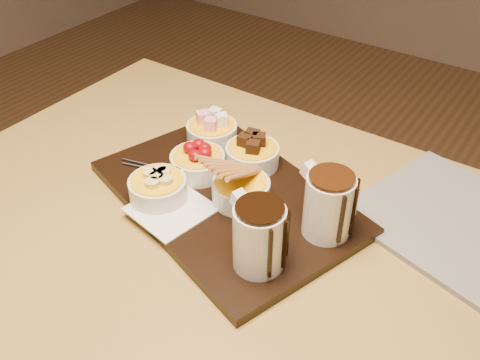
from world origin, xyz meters
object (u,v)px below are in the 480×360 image
Objects in this scene: dining_table at (245,274)px; newspaper at (469,230)px; pitcher_dark_chocolate at (259,238)px; serving_board at (226,197)px; pitcher_milk_chocolate at (328,206)px; bowl_strawberries at (198,164)px.

dining_table is 3.45× the size of newspaper.
dining_table is 11.39× the size of pitcher_dark_chocolate.
serving_board is at bearing 147.44° from dining_table.
pitcher_milk_chocolate is (0.19, 0.01, 0.06)m from serving_board.
bowl_strawberries is (-0.08, 0.02, 0.03)m from serving_board.
serving_board is at bearing -141.31° from newspaper.
bowl_strawberries is at bearing 167.35° from pitcher_dark_chocolate.
bowl_strawberries is at bearing -147.24° from newspaper.
newspaper is (0.45, 0.15, -0.03)m from bowl_strawberries.
bowl_strawberries is 0.25m from pitcher_dark_chocolate.
serving_board is 4.60× the size of bowl_strawberries.
bowl_strawberries is at bearing -163.61° from pitcher_milk_chocolate.
pitcher_dark_chocolate reaches higher than serving_board.
dining_table is 12.00× the size of bowl_strawberries.
newspaper is at bearing 66.78° from pitcher_dark_chocolate.
pitcher_milk_chocolate is 0.30× the size of newspaper.
serving_board is 0.41m from newspaper.
serving_board is (-0.07, 0.05, 0.11)m from dining_table.
newspaper is at bearing 35.15° from dining_table.
pitcher_milk_chocolate is 0.25m from newspaper.
newspaper is at bearing 56.79° from pitcher_milk_chocolate.
pitcher_dark_chocolate reaches higher than dining_table.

